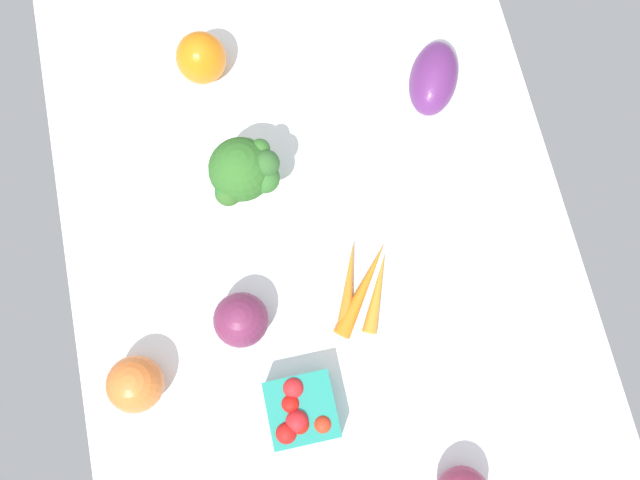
% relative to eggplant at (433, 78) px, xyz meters
% --- Properties ---
extents(tablecloth, '(1.04, 0.76, 0.02)m').
position_rel_eggplant_xyz_m(tablecloth, '(-0.21, 0.23, -0.05)').
color(tablecloth, white).
rests_on(tablecloth, ground).
extents(eggplant, '(0.14, 0.12, 0.07)m').
position_rel_eggplant_xyz_m(eggplant, '(0.00, 0.00, 0.00)').
color(eggplant, '#632A6E').
rests_on(eggplant, tablecloth).
extents(broccoli_head, '(0.10, 0.10, 0.12)m').
position_rel_eggplant_xyz_m(broccoli_head, '(-0.10, 0.32, 0.04)').
color(broccoli_head, '#9FCB73').
rests_on(broccoli_head, tablecloth).
extents(carrot_bunch, '(0.15, 0.11, 0.03)m').
position_rel_eggplant_xyz_m(carrot_bunch, '(-0.30, 0.18, -0.02)').
color(carrot_bunch, orange).
rests_on(carrot_bunch, tablecloth).
extents(bell_pepper_orange, '(0.11, 0.11, 0.09)m').
position_rel_eggplant_xyz_m(bell_pepper_orange, '(0.11, 0.35, 0.01)').
color(bell_pepper_orange, orange).
rests_on(bell_pepper_orange, tablecloth).
extents(heirloom_tomato_orange, '(0.08, 0.08, 0.08)m').
position_rel_eggplant_xyz_m(heirloom_tomato_orange, '(-0.37, 0.52, 0.00)').
color(heirloom_tomato_orange, orange).
rests_on(heirloom_tomato_orange, tablecloth).
extents(berry_basket, '(0.09, 0.09, 0.06)m').
position_rel_eggplant_xyz_m(berry_basket, '(-0.45, 0.31, -0.01)').
color(berry_basket, teal).
rests_on(berry_basket, tablecloth).
extents(red_onion_near_basket, '(0.08, 0.08, 0.08)m').
position_rel_eggplant_xyz_m(red_onion_near_basket, '(-0.31, 0.36, 0.00)').
color(red_onion_near_basket, '#70284C').
rests_on(red_onion_near_basket, tablecloth).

